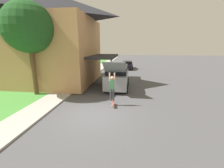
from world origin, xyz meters
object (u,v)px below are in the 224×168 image
object	(u,v)px
lawn_tree_near	(28,28)
skateboard	(113,103)
suv_parked	(117,76)
skateboarder	(112,86)
car_down_street	(127,65)

from	to	relation	value
lawn_tree_near	skateboard	world-z (taller)	lawn_tree_near
suv_parked	skateboarder	distance (m)	4.36
car_down_street	skateboard	bearing A→B (deg)	-91.53
lawn_tree_near	skateboarder	world-z (taller)	lawn_tree_near
lawn_tree_near	car_down_street	world-z (taller)	lawn_tree_near
car_down_street	skateboarder	size ratio (longest dim) A/B	2.32
car_down_street	skateboarder	distance (m)	16.97
skateboarder	skateboard	bearing A→B (deg)	-66.96
car_down_street	skateboard	size ratio (longest dim) A/B	5.31
skateboarder	skateboard	size ratio (longest dim) A/B	2.29
suv_parked	skateboard	distance (m)	4.60
skateboard	car_down_street	bearing A→B (deg)	88.47
car_down_street	skateboard	xyz separation A→B (m)	(-0.46, -17.10, -0.44)
lawn_tree_near	skateboarder	size ratio (longest dim) A/B	3.72
suv_parked	skateboarder	world-z (taller)	suv_parked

